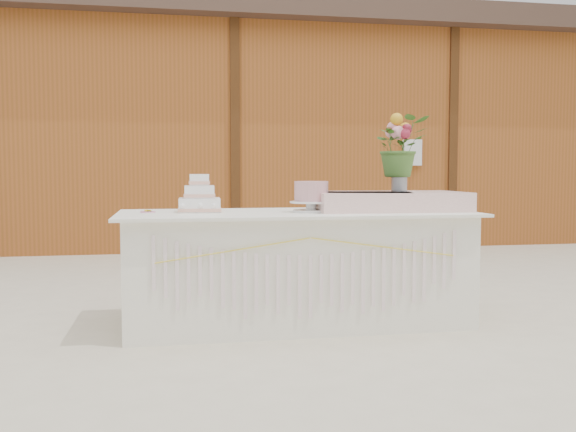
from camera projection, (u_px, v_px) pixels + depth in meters
name	position (u px, v px, depth m)	size (l,w,h in m)	color
ground	(296.00, 322.00, 4.44)	(80.00, 80.00, 0.00)	beige
barn	(221.00, 132.00, 10.20)	(12.60, 4.60, 3.30)	brown
cake_table	(296.00, 267.00, 4.41)	(2.40, 1.00, 0.77)	white
wedding_cake	(200.00, 199.00, 4.36)	(0.30, 0.30, 0.26)	white
pink_cake_stand	(311.00, 195.00, 4.33)	(0.29, 0.29, 0.21)	white
satin_runner	(388.00, 201.00, 4.51)	(1.05, 0.61, 0.13)	#FFD6CD
flower_vase	(399.00, 181.00, 4.57)	(0.11, 0.11, 0.15)	#A6A6AB
bouquet	(400.00, 140.00, 4.55)	(0.39, 0.34, 0.43)	#436F2C
loose_flowers	(143.00, 211.00, 4.28)	(0.16, 0.38, 0.02)	pink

